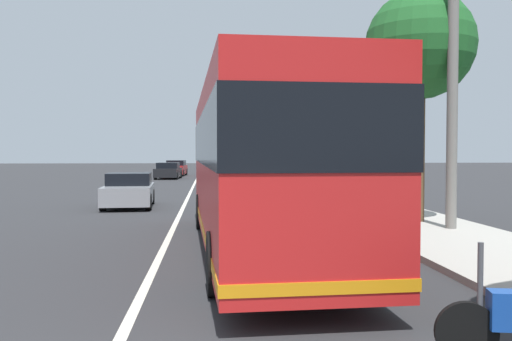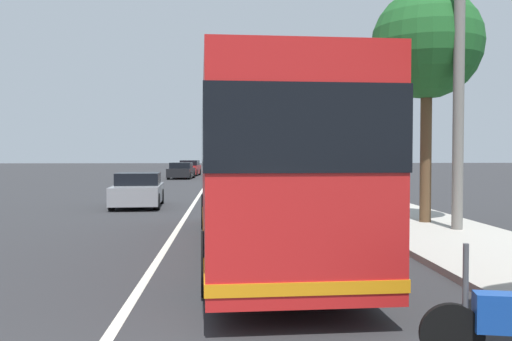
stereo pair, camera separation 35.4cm
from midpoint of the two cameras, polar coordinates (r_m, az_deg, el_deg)
The scene contains 9 objects.
sidewalk_curb at distance 14.82m, azimuth 18.49°, elevation -6.49°, with size 110.00×3.60×0.14m, color #B2ADA3.
lane_divider_line at distance 13.68m, azimuth -10.14°, elevation -7.39°, with size 110.00×0.16×0.01m, color silver.
coach_bus at distance 12.06m, azimuth -0.76°, elevation 1.03°, with size 11.71×3.02×3.56m.
car_behind_bus at distance 22.45m, azimuth -13.72°, elevation -2.12°, with size 4.05×2.11×1.38m.
car_ahead_same_lane at distance 45.99m, azimuth -9.47°, elevation -0.06°, with size 4.17×2.17×1.37m.
car_side_street at distance 57.73m, azimuth -3.36°, elevation 0.43°, with size 4.17×2.06×1.56m.
car_oncoming at distance 52.05m, azimuth -8.64°, elevation 0.23°, with size 4.33×2.05×1.47m.
roadside_tree_mid_block at distance 17.16m, azimuth 16.37°, elevation 12.48°, with size 3.24×3.24×7.05m.
utility_pole at distance 15.62m, azimuth 19.42°, elevation 7.34°, with size 0.29×0.29×7.43m, color slate.
Camera 1 is at (-3.43, -1.06, 2.21)m, focal length 37.87 mm.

